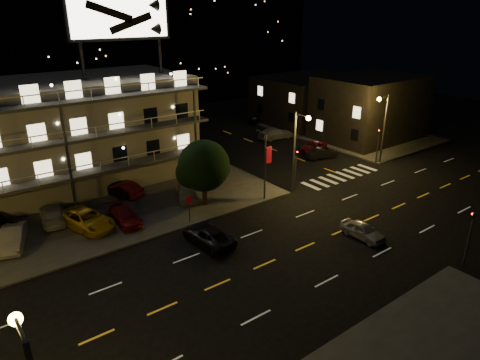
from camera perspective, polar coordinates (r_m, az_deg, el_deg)
ground at (r=31.90m, az=6.09°, el=-9.95°), size 140.00×140.00×0.00m
curb_nw at (r=43.19m, az=-27.44°, el=-3.48°), size 44.00×24.00×0.15m
curb_ne at (r=65.03m, az=13.71°, el=6.35°), size 16.00×24.00×0.15m
motel at (r=45.78m, az=-24.58°, el=5.42°), size 28.00×13.80×18.10m
side_bldg_front at (r=61.69m, az=16.91°, el=9.21°), size 14.06×10.00×8.50m
side_bldg_back at (r=69.44m, az=8.85°, el=10.57°), size 14.06×12.00×7.00m
streetlight_nc at (r=40.53m, az=7.64°, el=4.74°), size 0.44×1.92×8.00m
streetlight_ne at (r=50.94m, az=18.52°, el=7.33°), size 1.92×0.44×8.00m
signal_nw at (r=41.99m, az=7.43°, el=1.92°), size 0.20×0.27×4.60m
signal_sw at (r=33.14m, az=28.33°, el=-6.31°), size 0.20×0.27×4.60m
signal_ne at (r=51.54m, az=17.94°, el=4.79°), size 0.27×0.20×4.60m
banner_north at (r=39.14m, az=3.45°, el=1.91°), size 0.83×0.16×6.40m
stop_sign at (r=35.61m, az=-6.80°, el=-3.29°), size 0.91×0.11×2.61m
tree at (r=37.95m, az=-4.90°, el=1.72°), size 4.80×4.62×6.04m
lot_car_1 at (r=36.33m, az=-28.05°, el=-6.85°), size 2.89×4.65×1.45m
lot_car_2 at (r=36.91m, az=-19.77°, el=-4.98°), size 3.89×5.84×1.49m
lot_car_3 at (r=36.83m, az=-15.08°, el=-4.66°), size 1.89×4.39×1.26m
lot_car_4 at (r=40.36m, az=-7.10°, el=-1.43°), size 3.50×4.81×1.52m
lot_car_7 at (r=39.03m, az=-23.68°, el=-4.18°), size 2.71×5.02×1.38m
lot_car_8 at (r=42.44m, az=-15.89°, el=-1.01°), size 2.72×4.49×1.43m
lot_car_9 at (r=42.15m, az=-15.33°, el=-1.14°), size 2.95×4.45×1.39m
side_car_0 at (r=52.32m, az=10.79°, el=3.49°), size 4.01×2.25×1.25m
side_car_1 at (r=54.94m, az=9.91°, el=4.49°), size 5.37×4.06×1.36m
side_car_2 at (r=59.72m, az=4.71°, el=6.21°), size 5.28×2.43×1.49m
side_car_3 at (r=68.10m, az=2.40°, el=8.16°), size 4.35×2.97×1.37m
road_car_east at (r=35.03m, az=16.04°, el=-6.48°), size 1.56×3.70×1.25m
road_car_west at (r=32.99m, az=-4.25°, el=-7.37°), size 2.59×5.01×1.35m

